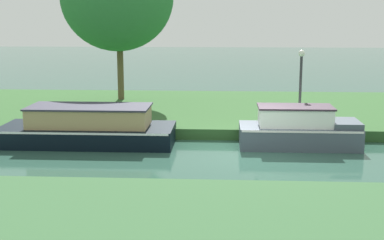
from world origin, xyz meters
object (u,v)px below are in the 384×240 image
object	(u,v)px
black_barge	(88,128)
lamp_post	(301,78)
slate_narrowboat	(299,130)
mooring_post_near	(102,116)

from	to	relation	value
black_barge	lamp_post	world-z (taller)	lamp_post
black_barge	lamp_post	size ratio (longest dim) A/B	2.16
black_barge	slate_narrowboat	bearing A→B (deg)	0.00
slate_narrowboat	mooring_post_near	xyz separation A→B (m)	(-7.15, 1.24, 0.16)
black_barge	mooring_post_near	size ratio (longest dim) A/B	8.49
black_barge	lamp_post	distance (m)	7.99
lamp_post	mooring_post_near	distance (m)	7.56
slate_narrowboat	lamp_post	world-z (taller)	lamp_post
slate_narrowboat	mooring_post_near	size ratio (longest dim) A/B	5.68
mooring_post_near	slate_narrowboat	bearing A→B (deg)	-9.86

